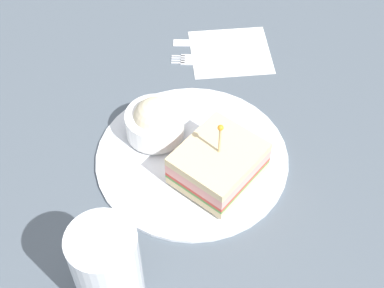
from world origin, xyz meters
TOP-DOWN VIEW (x-y plane):
  - ground_plane at (0.00, 0.00)cm, footprint 91.08×91.08cm
  - plate at (0.00, 0.00)cm, footprint 24.36×24.36cm
  - sandwich_half_center at (-0.84, 4.42)cm, footprint 11.76×10.86cm
  - coleslaw_bowl at (1.92, -5.65)cm, footprint 7.53×7.53cm
  - drink_glass at (17.16, 10.76)cm, footprint 6.81×6.81cm
  - napkin at (-16.02, -13.62)cm, footprint 15.30×14.82cm
  - fork at (-11.70, -14.34)cm, footprint 10.97×8.28cm
  - knife at (-14.36, -17.12)cm, footprint 10.37×7.65cm

SIDE VIEW (x-z plane):
  - ground_plane at x=0.00cm, z-range -2.00..0.00cm
  - napkin at x=-16.02cm, z-range 0.00..0.15cm
  - fork at x=-11.70cm, z-range 0.00..0.35cm
  - knife at x=-14.36cm, z-range 0.00..0.35cm
  - plate at x=0.00cm, z-range 0.00..0.97cm
  - coleslaw_bowl at x=1.92cm, z-range 0.40..5.82cm
  - sandwich_half_center at x=-0.84cm, z-range -1.29..7.80cm
  - drink_glass at x=17.16cm, z-range -0.62..11.33cm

